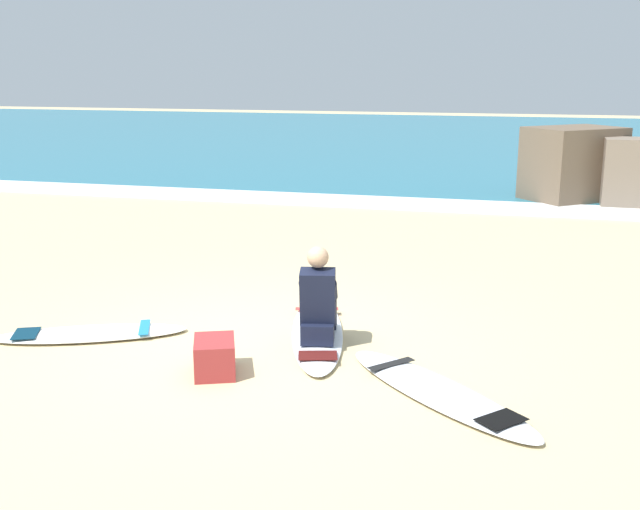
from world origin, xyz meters
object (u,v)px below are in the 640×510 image
at_px(surfer_seated, 318,303).
at_px(surfboard_spare_near, 90,333).
at_px(beach_bag, 215,357).
at_px(surfboard_spare_far, 438,392).
at_px(surfboard_main, 317,332).

relative_size(surfer_seated, surfboard_spare_near, 0.47).
height_order(surfer_seated, surfboard_spare_near, surfer_seated).
bearing_deg(beach_bag, surfer_seated, 52.53).
height_order(surfboard_spare_far, beach_bag, beach_bag).
bearing_deg(surfboard_spare_far, surfboard_main, 138.97).
xyz_separation_m(surfboard_main, surfboard_spare_near, (-2.25, -0.63, 0.00)).
relative_size(surfboard_spare_near, surfboard_spare_far, 0.99).
bearing_deg(surfboard_spare_far, surfboard_spare_near, 171.24).
bearing_deg(surfer_seated, surfboard_main, 106.64).
height_order(surfboard_spare_near, beach_bag, beach_bag).
xyz_separation_m(surfer_seated, surfboard_spare_far, (1.28, -0.92, -0.40)).
bearing_deg(surfboard_spare_near, surfer_seated, 8.73).
bearing_deg(surfboard_main, surfer_seated, -73.36).
distance_m(surfboard_main, beach_bag, 1.37).
distance_m(surfboard_spare_near, beach_bag, 1.72).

